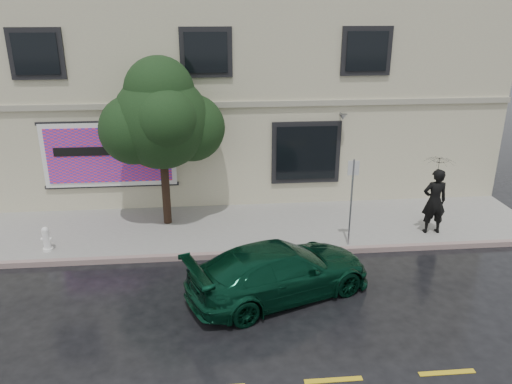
{
  "coord_description": "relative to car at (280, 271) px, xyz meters",
  "views": [
    {
      "loc": [
        0.08,
        -10.79,
        6.56
      ],
      "look_at": [
        1.27,
        2.2,
        1.65
      ],
      "focal_mm": 35.0,
      "sensor_mm": 36.0,
      "label": 1
    }
  ],
  "objects": [
    {
      "name": "umbrella",
      "position": [
        4.96,
        2.79,
        1.83
      ],
      "size": [
        1.0,
        1.0,
        0.68
      ],
      "primitive_type": "imported",
      "rotation": [
        0.0,
        0.0,
        0.09
      ],
      "color": "black",
      "rests_on": "pedestrian"
    },
    {
      "name": "car",
      "position": [
        0.0,
        0.0,
        0.0
      ],
      "size": [
        4.9,
        3.48,
        1.31
      ],
      "primitive_type": "imported",
      "rotation": [
        0.0,
        0.0,
        1.94
      ],
      "color": "#083421",
      "rests_on": "ground"
    },
    {
      "name": "sidewalk",
      "position": [
        -1.6,
        3.75,
        -0.58
      ],
      "size": [
        20.0,
        3.5,
        0.15
      ],
      "primitive_type": "cube",
      "color": "#999791",
      "rests_on": "ground"
    },
    {
      "name": "fire_hydrant",
      "position": [
        -6.15,
        2.61,
        -0.16
      ],
      "size": [
        0.29,
        0.27,
        0.71
      ],
      "rotation": [
        0.0,
        0.0,
        0.14
      ],
      "color": "white",
      "rests_on": "sidewalk"
    },
    {
      "name": "ground",
      "position": [
        -1.6,
        0.5,
        -0.65
      ],
      "size": [
        90.0,
        90.0,
        0.0
      ],
      "primitive_type": "plane",
      "color": "black",
      "rests_on": "ground"
    },
    {
      "name": "sign_pole",
      "position": [
        2.27,
        2.2,
        1.02
      ],
      "size": [
        0.31,
        0.05,
        2.53
      ],
      "rotation": [
        0.0,
        0.0,
        -0.09
      ],
      "color": "#9B9DA3",
      "rests_on": "sidewalk"
    },
    {
      "name": "curb",
      "position": [
        -1.6,
        2.0,
        -0.58
      ],
      "size": [
        20.0,
        0.18,
        0.16
      ],
      "primitive_type": "cube",
      "color": "gray",
      "rests_on": "ground"
    },
    {
      "name": "pedestrian",
      "position": [
        4.96,
        2.79,
        0.49
      ],
      "size": [
        0.73,
        0.49,
        1.99
      ],
      "primitive_type": "imported",
      "rotation": [
        0.0,
        0.0,
        3.12
      ],
      "color": "black",
      "rests_on": "sidewalk"
    },
    {
      "name": "building",
      "position": [
        -1.6,
        9.5,
        2.85
      ],
      "size": [
        20.0,
        8.12,
        7.0
      ],
      "color": "#BAAF96",
      "rests_on": "ground"
    },
    {
      "name": "billboard",
      "position": [
        -4.8,
        5.42,
        1.4
      ],
      "size": [
        4.3,
        0.16,
        2.2
      ],
      "color": "white",
      "rests_on": "ground"
    },
    {
      "name": "street_tree",
      "position": [
        -2.96,
        4.22,
        2.71
      ],
      "size": [
        2.81,
        2.81,
        4.64
      ],
      "color": "#342317",
      "rests_on": "sidewalk"
    }
  ]
}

